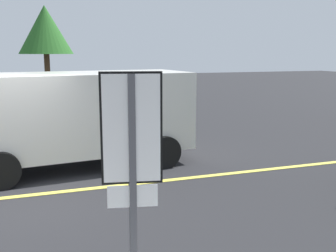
# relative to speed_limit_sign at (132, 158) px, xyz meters

# --- Properties ---
(ground_plane) EXTENTS (80.00, 80.00, 0.00)m
(ground_plane) POSITION_rel_speed_limit_sign_xyz_m (-1.21, 4.41, -1.76)
(ground_plane) COLOR #262628
(lane_marking_centre) EXTENTS (28.00, 0.16, 0.01)m
(lane_marking_centre) POSITION_rel_speed_limit_sign_xyz_m (1.79, 4.41, -1.76)
(lane_marking_centre) COLOR #E0D14C
(speed_limit_sign) EXTENTS (0.53, 0.13, 2.52)m
(speed_limit_sign) POSITION_rel_speed_limit_sign_xyz_m (0.00, 0.00, 0.00)
(speed_limit_sign) COLOR #4C4C51
(speed_limit_sign) RESTS_ON ground_plane
(white_van) EXTENTS (5.38, 2.69, 2.20)m
(white_van) POSITION_rel_speed_limit_sign_xyz_m (0.22, 6.16, -0.50)
(white_van) COLOR silver
(white_van) RESTS_ON ground_plane
(tree_left_verge) EXTENTS (1.96, 1.96, 4.34)m
(tree_left_verge) POSITION_rel_speed_limit_sign_xyz_m (-0.08, 12.44, 1.67)
(tree_left_verge) COLOR #513823
(tree_left_verge) RESTS_ON ground_plane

